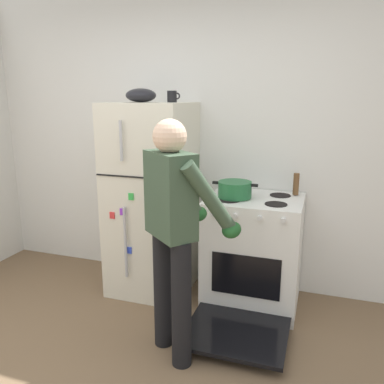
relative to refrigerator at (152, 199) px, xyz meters
The scene contains 8 objects.
kitchen_wall_back 0.73m from the refrigerator, 47.03° to the left, with size 6.00×0.10×2.70m, color white.
refrigerator is the anchor object (origin of this frame).
stove_range 0.99m from the refrigerator, ahead, with size 0.76×1.23×0.93m.
person_cook 1.00m from the refrigerator, 57.14° to the right, with size 0.64×0.67×1.60m.
red_pot 0.77m from the refrigerator, ahead, with size 0.37×0.27×0.13m.
coffee_mug 0.91m from the refrigerator, 15.40° to the left, with size 0.11×0.08×0.10m.
pepper_mill 1.24m from the refrigerator, ahead, with size 0.05×0.05×0.18m, color brown.
mixing_bowl 0.90m from the refrigerator, behind, with size 0.25×0.25×0.11m, color black.
Camera 1 is at (1.05, -1.49, 1.73)m, focal length 36.57 mm.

